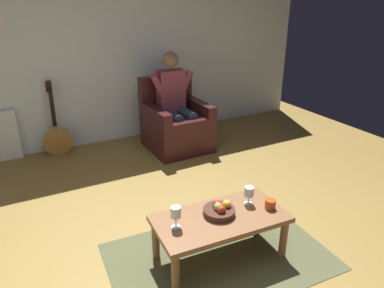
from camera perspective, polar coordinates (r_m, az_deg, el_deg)
name	(u,v)px	position (r m, az deg, el deg)	size (l,w,h in m)	color
ground_plane	(207,263)	(2.96, 2.33, -18.39)	(7.23, 7.23, 0.00)	olive
wall_back	(97,44)	(5.00, -14.97, 15.20)	(6.42, 0.06, 2.71)	silver
rug	(219,257)	(3.02, 4.32, -17.44)	(1.72, 1.11, 0.01)	#505434
armchair	(176,125)	(4.83, -2.60, 3.06)	(0.77, 0.81, 0.94)	#361517
person_seated	(175,99)	(4.72, -2.70, 7.16)	(0.62, 0.60, 1.28)	brown
coffee_table	(220,223)	(2.82, 4.52, -12.41)	(1.04, 0.56, 0.38)	brown
guitar	(58,139)	(4.96, -20.61, 0.81)	(0.37, 0.21, 0.96)	#B07636
wine_glass_near	(249,193)	(2.91, 9.05, -7.64)	(0.08, 0.08, 0.15)	silver
wine_glass_far	(176,213)	(2.60, -2.60, -10.99)	(0.08, 0.08, 0.17)	silver
fruit_bowl	(220,210)	(2.79, 4.42, -10.45)	(0.25, 0.25, 0.11)	#402118
candle_jar	(270,204)	(2.92, 12.36, -9.34)	(0.08, 0.08, 0.08)	#B64216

